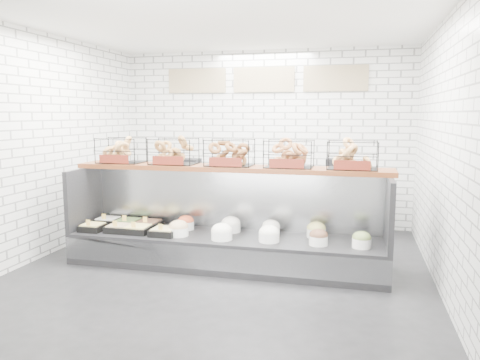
# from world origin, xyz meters

# --- Properties ---
(ground) EXTENTS (5.50, 5.50, 0.00)m
(ground) POSITION_xyz_m (0.00, 0.00, 0.00)
(ground) COLOR black
(ground) RESTS_ON ground
(room_shell) EXTENTS (5.02, 5.51, 3.01)m
(room_shell) POSITION_xyz_m (0.00, 0.60, 2.06)
(room_shell) COLOR white
(room_shell) RESTS_ON ground
(display_case) EXTENTS (4.00, 0.90, 1.20)m
(display_case) POSITION_xyz_m (-0.02, 0.34, 0.33)
(display_case) COLOR black
(display_case) RESTS_ON ground
(bagel_shelf) EXTENTS (4.10, 0.50, 0.40)m
(bagel_shelf) POSITION_xyz_m (0.00, 0.52, 1.39)
(bagel_shelf) COLOR #532511
(bagel_shelf) RESTS_ON display_case
(prep_counter) EXTENTS (4.00, 0.60, 1.20)m
(prep_counter) POSITION_xyz_m (-0.01, 2.43, 0.47)
(prep_counter) COLOR #93969B
(prep_counter) RESTS_ON ground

